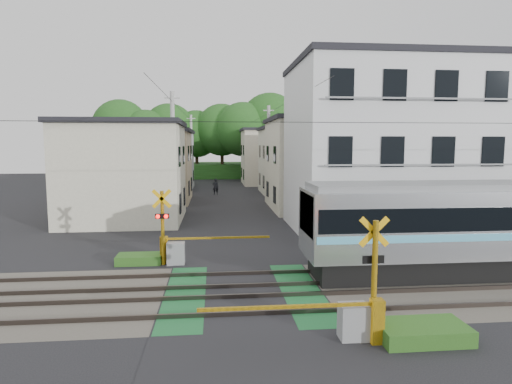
{
  "coord_description": "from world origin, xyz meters",
  "views": [
    {
      "loc": [
        -0.91,
        -13.52,
        4.86
      ],
      "look_at": [
        0.9,
        5.0,
        2.76
      ],
      "focal_mm": 30.0,
      "sensor_mm": 36.0,
      "label": 1
    }
  ],
  "objects": [
    {
      "name": "ground",
      "position": [
        0.0,
        0.0,
        0.0
      ],
      "size": [
        120.0,
        120.0,
        0.0
      ],
      "primitive_type": "plane",
      "color": "black"
    },
    {
      "name": "track_bed",
      "position": [
        0.0,
        0.0,
        0.04
      ],
      "size": [
        120.0,
        120.0,
        0.14
      ],
      "color": "#47423A",
      "rests_on": "ground"
    },
    {
      "name": "crossing_signal_near",
      "position": [
        2.59,
        -3.65,
        0.71
      ],
      "size": [
        4.74,
        0.65,
        3.09
      ],
      "color": "#F8B30D",
      "rests_on": "ground"
    },
    {
      "name": "crossing_signal_far",
      "position": [
        -2.59,
        3.65,
        0.71
      ],
      "size": [
        4.74,
        0.65,
        3.09
      ],
      "color": "#F8B30D",
      "rests_on": "ground"
    },
    {
      "name": "apartment_block",
      "position": [
        8.5,
        9.49,
        4.66
      ],
      "size": [
        10.2,
        8.36,
        9.3
      ],
      "color": "silver",
      "rests_on": "ground"
    },
    {
      "name": "houses_row",
      "position": [
        0.25,
        25.92,
        3.24
      ],
      "size": [
        22.07,
        31.35,
        6.8
      ],
      "color": "beige",
      "rests_on": "ground"
    },
    {
      "name": "tree_hill",
      "position": [
        0.38,
        47.44,
        5.83
      ],
      "size": [
        40.0,
        13.56,
        11.88
      ],
      "color": "#21501A",
      "rests_on": "ground"
    },
    {
      "name": "catenary",
      "position": [
        6.0,
        0.03,
        3.7
      ],
      "size": [
        60.0,
        5.04,
        7.0
      ],
      "color": "#2D2D33",
      "rests_on": "ground"
    },
    {
      "name": "utility_poles",
      "position": [
        -1.05,
        23.01,
        4.08
      ],
      "size": [
        7.9,
        42.0,
        8.0
      ],
      "color": "#A5A5A0",
      "rests_on": "ground"
    },
    {
      "name": "pedestrian",
      "position": [
        -0.83,
        27.27,
        0.79
      ],
      "size": [
        0.59,
        0.4,
        1.58
      ],
      "primitive_type": "imported",
      "rotation": [
        0.0,
        0.0,
        3.09
      ],
      "color": "black",
      "rests_on": "ground"
    },
    {
      "name": "weed_patches",
      "position": [
        1.76,
        -0.09,
        0.18
      ],
      "size": [
        10.25,
        8.8,
        0.4
      ],
      "color": "#2D5E1E",
      "rests_on": "ground"
    }
  ]
}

